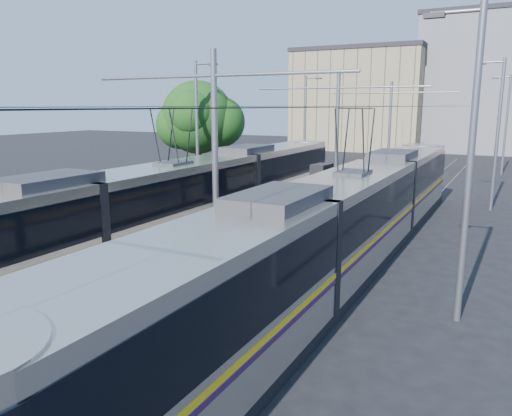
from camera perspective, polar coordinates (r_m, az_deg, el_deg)
The scene contains 12 objects.
platform at distance 24.61m, azimuth 6.71°, elevation -1.22°, with size 4.00×50.00×0.30m, color gray.
tactile_strip_left at distance 25.12m, azimuth 3.63°, elevation -0.54°, with size 0.70×50.00×0.01m, color gray.
tactile_strip_right at distance 24.12m, azimuth 9.93°, elevation -1.21°, with size 0.70×50.00×0.01m, color gray.
rails at distance 24.64m, azimuth 6.70°, elevation -1.53°, with size 8.71×70.00×0.03m.
tram_left at distance 20.46m, azimuth -9.27°, elevation 0.53°, with size 2.43×30.40×5.50m.
tram_right at distance 17.64m, azimuth 10.84°, elevation -0.81°, with size 2.43×29.98×5.50m.
catenary at distance 21.39m, azimuth 4.21°, elevation 8.74°, with size 9.20×70.00×7.00m.
street_lamps at distance 27.81m, azimuth 9.91°, elevation 8.55°, with size 15.18×38.22×8.00m.
shelter at distance 23.57m, azimuth 7.45°, elevation 1.98°, with size 0.83×1.25×2.63m.
tree at distance 31.11m, azimuth -6.03°, elevation 10.11°, with size 4.88×4.51×7.09m.
building_left at distance 68.01m, azimuth 12.13°, elevation 12.02°, with size 16.32×12.24×12.67m.
building_centre at distance 69.53m, azimuth 26.25°, elevation 12.62°, with size 18.36×14.28×16.38m.
Camera 1 is at (8.52, -5.44, 5.60)m, focal length 35.00 mm.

